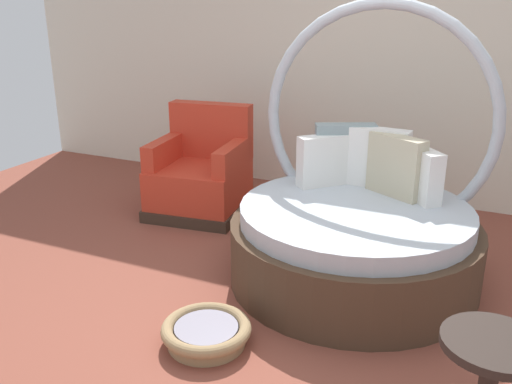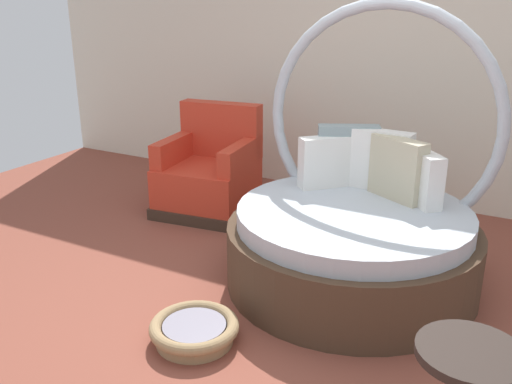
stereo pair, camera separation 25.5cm
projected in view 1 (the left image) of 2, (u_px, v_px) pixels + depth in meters
ground_plane at (277, 329)px, 3.30m from camera, size 8.00×8.00×0.02m
back_wall at (390, 32)px, 4.99m from camera, size 8.00×0.12×3.09m
round_daybed at (357, 224)px, 3.79m from camera, size 1.67×1.67×1.85m
red_armchair at (201, 176)px, 4.98m from camera, size 0.89×0.89×0.94m
pet_basket at (206, 332)px, 3.12m from camera, size 0.51×0.51×0.13m
side_table at (492, 359)px, 2.32m from camera, size 0.44×0.44×0.52m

